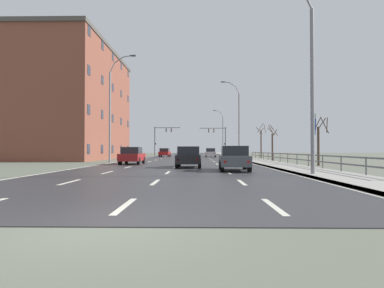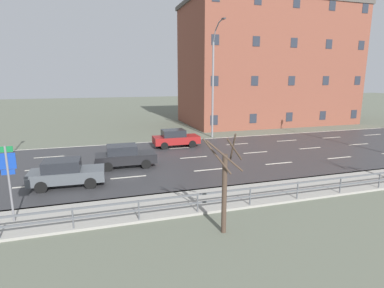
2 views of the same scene
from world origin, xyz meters
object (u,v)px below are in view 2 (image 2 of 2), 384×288
Objects in this scene: car_far_right at (175,138)px; brick_building at (267,65)px; street_lamp_left_bank at (214,83)px; highway_sign at (8,175)px; car_near_right at (125,156)px; car_distant at (66,173)px.

brick_building is at bearing 126.33° from car_far_right.
car_far_right is 0.18× the size of brick_building.
street_lamp_left_bank is 22.19m from highway_sign.
highway_sign is at bearing -35.59° from car_near_right.
car_distant is at bearing 157.69° from highway_sign.
highway_sign is at bearing -20.12° from car_distant.
highway_sign reaches higher than car_distant.
car_distant is at bearing -50.78° from brick_building.
highway_sign is 4.91m from car_distant.
brick_building is at bearing 132.80° from highway_sign.
car_far_right is 11.89m from car_distant.
street_lamp_left_bank is 2.78× the size of car_near_right.
car_far_right is (-5.28, 4.98, 0.00)m from car_near_right.
street_lamp_left_bank is at bearing -52.35° from brick_building.
car_far_right is at bearing -56.52° from street_lamp_left_bank.
street_lamp_left_bank reaches higher than car_near_right.
car_near_right is 4.66m from car_distant.
highway_sign reaches higher than car_far_right.
street_lamp_left_bank reaches higher than car_distant.
brick_building is at bearing 129.89° from car_near_right.
car_far_right is at bearing 137.41° from car_near_right.
car_far_right is at bearing 140.58° from highway_sign.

